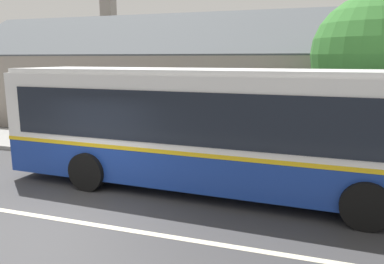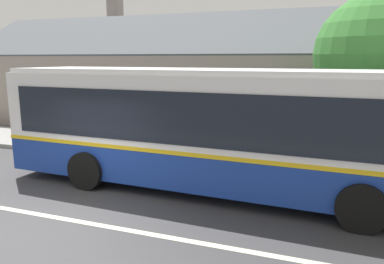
{
  "view_description": "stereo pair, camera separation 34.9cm",
  "coord_description": "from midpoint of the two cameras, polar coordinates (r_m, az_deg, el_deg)",
  "views": [
    {
      "loc": [
        5.07,
        -6.18,
        3.36
      ],
      "look_at": [
        1.6,
        4.25,
        1.2
      ],
      "focal_mm": 35.0,
      "sensor_mm": 36.0,
      "label": 1
    },
    {
      "loc": [
        5.4,
        -6.06,
        3.36
      ],
      "look_at": [
        1.6,
        4.25,
        1.2
      ],
      "focal_mm": 35.0,
      "sensor_mm": 36.0,
      "label": 2
    }
  ],
  "objects": [
    {
      "name": "street_tree_primary",
      "position": [
        13.15,
        24.94,
        10.64
      ],
      "size": [
        3.67,
        3.67,
        5.33
      ],
      "color": "#4C3828",
      "rests_on": "ground"
    },
    {
      "name": "community_building",
      "position": [
        19.29,
        5.68,
        6.66
      ],
      "size": [
        27.98,
        8.72,
        6.7
      ],
      "color": "gray",
      "rests_on": "ground"
    },
    {
      "name": "bench_down_street",
      "position": [
        13.92,
        -9.47,
        -0.66
      ],
      "size": [
        1.5,
        0.51,
        0.94
      ],
      "color": "brown",
      "rests_on": "sidewalk_far"
    },
    {
      "name": "lane_divider_stripe",
      "position": [
        8.73,
        -20.85,
        -12.29
      ],
      "size": [
        60.0,
        0.16,
        0.01
      ],
      "primitive_type": "cube",
      "color": "beige",
      "rests_on": "ground"
    },
    {
      "name": "bench_by_building",
      "position": [
        15.71,
        -22.99,
        -0.0
      ],
      "size": [
        1.74,
        0.51,
        0.94
      ],
      "color": "brown",
      "rests_on": "sidewalk_far"
    },
    {
      "name": "transit_bus",
      "position": [
        9.52,
        2.79,
        0.88
      ],
      "size": [
        11.39,
        3.05,
        3.11
      ],
      "color": "navy",
      "rests_on": "ground"
    },
    {
      "name": "ground_plane",
      "position": [
        8.73,
        -20.84,
        -12.31
      ],
      "size": [
        300.0,
        300.0,
        0.0
      ],
      "primitive_type": "plane",
      "color": "#38383A"
    },
    {
      "name": "sidewalk_far",
      "position": [
        13.61,
        -4.81,
        -2.9
      ],
      "size": [
        60.0,
        3.0,
        0.15
      ],
      "primitive_type": "cube",
      "color": "gray",
      "rests_on": "ground"
    }
  ]
}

